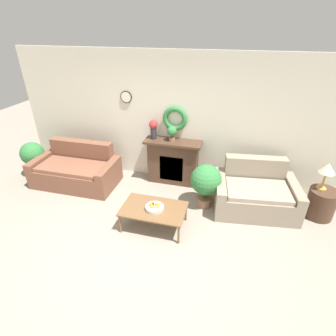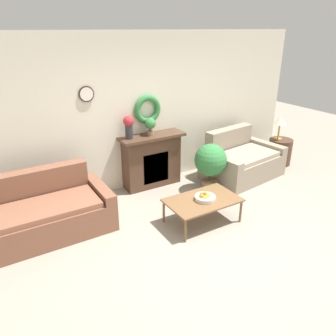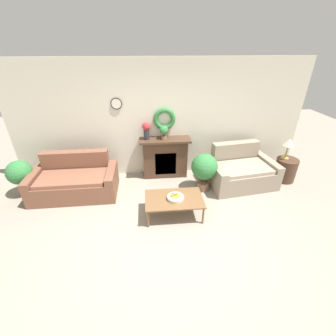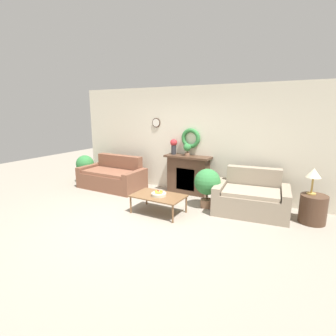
{
  "view_description": "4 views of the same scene",
  "coord_description": "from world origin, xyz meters",
  "px_view_note": "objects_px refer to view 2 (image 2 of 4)",
  "views": [
    {
      "loc": [
        1.27,
        -2.68,
        3.12
      ],
      "look_at": [
        0.25,
        1.14,
        0.91
      ],
      "focal_mm": 28.0,
      "sensor_mm": 36.0,
      "label": 1
    },
    {
      "loc": [
        -2.49,
        -2.76,
        2.73
      ],
      "look_at": [
        -0.12,
        1.23,
        0.74
      ],
      "focal_mm": 35.0,
      "sensor_mm": 36.0,
      "label": 2
    },
    {
      "loc": [
        -0.29,
        -2.72,
        2.92
      ],
      "look_at": [
        0.09,
        1.34,
        0.66
      ],
      "focal_mm": 24.0,
      "sensor_mm": 36.0,
      "label": 3
    },
    {
      "loc": [
        2.86,
        -3.75,
        2.13
      ],
      "look_at": [
        0.08,
        1.15,
        0.86
      ],
      "focal_mm": 28.0,
      "sensor_mm": 36.0,
      "label": 4
    }
  ],
  "objects_px": {
    "couch_left": "(47,213)",
    "vase_on_mantel_left": "(129,125)",
    "potted_plant_on_mantel": "(150,125)",
    "potted_plant_floor_by_loveseat": "(210,162)",
    "fireplace": "(152,160)",
    "fruit_bowl": "(205,197)",
    "side_table_by_loveseat": "(280,152)",
    "table_lamp": "(280,121)",
    "coffee_table": "(203,201)",
    "loveseat_right": "(241,161)"
  },
  "relations": [
    {
      "from": "table_lamp",
      "to": "vase_on_mantel_left",
      "type": "bearing_deg",
      "value": 172.29
    },
    {
      "from": "coffee_table",
      "to": "side_table_by_loveseat",
      "type": "xyz_separation_m",
      "value": [
        2.82,
        1.04,
        -0.08
      ]
    },
    {
      "from": "side_table_by_loveseat",
      "to": "fruit_bowl",
      "type": "bearing_deg",
      "value": -159.23
    },
    {
      "from": "potted_plant_on_mantel",
      "to": "table_lamp",
      "type": "bearing_deg",
      "value": -8.39
    },
    {
      "from": "couch_left",
      "to": "potted_plant_on_mantel",
      "type": "bearing_deg",
      "value": 15.41
    },
    {
      "from": "coffee_table",
      "to": "side_table_by_loveseat",
      "type": "distance_m",
      "value": 3.0
    },
    {
      "from": "couch_left",
      "to": "fruit_bowl",
      "type": "bearing_deg",
      "value": -25.21
    },
    {
      "from": "couch_left",
      "to": "table_lamp",
      "type": "distance_m",
      "value": 4.86
    },
    {
      "from": "table_lamp",
      "to": "potted_plant_on_mantel",
      "type": "xyz_separation_m",
      "value": [
        -2.82,
        0.42,
        0.23
      ]
    },
    {
      "from": "couch_left",
      "to": "loveseat_right",
      "type": "relative_size",
      "value": 1.11
    },
    {
      "from": "table_lamp",
      "to": "vase_on_mantel_left",
      "type": "distance_m",
      "value": 3.26
    },
    {
      "from": "coffee_table",
      "to": "potted_plant_on_mantel",
      "type": "xyz_separation_m",
      "value": [
        -0.07,
        1.5,
        0.82
      ]
    },
    {
      "from": "side_table_by_loveseat",
      "to": "potted_plant_floor_by_loveseat",
      "type": "bearing_deg",
      "value": -173.74
    },
    {
      "from": "table_lamp",
      "to": "vase_on_mantel_left",
      "type": "height_order",
      "value": "vase_on_mantel_left"
    },
    {
      "from": "coffee_table",
      "to": "vase_on_mantel_left",
      "type": "relative_size",
      "value": 2.71
    },
    {
      "from": "vase_on_mantel_left",
      "to": "potted_plant_on_mantel",
      "type": "bearing_deg",
      "value": -2.88
    },
    {
      "from": "vase_on_mantel_left",
      "to": "potted_plant_floor_by_loveseat",
      "type": "bearing_deg",
      "value": -30.15
    },
    {
      "from": "potted_plant_on_mantel",
      "to": "side_table_by_loveseat",
      "type": "bearing_deg",
      "value": -9.16
    },
    {
      "from": "couch_left",
      "to": "vase_on_mantel_left",
      "type": "distance_m",
      "value": 1.93
    },
    {
      "from": "couch_left",
      "to": "potted_plant_floor_by_loveseat",
      "type": "relative_size",
      "value": 2.04
    },
    {
      "from": "fruit_bowl",
      "to": "loveseat_right",
      "type": "bearing_deg",
      "value": 31.9
    },
    {
      "from": "fruit_bowl",
      "to": "side_table_by_loveseat",
      "type": "bearing_deg",
      "value": 20.77
    },
    {
      "from": "vase_on_mantel_left",
      "to": "potted_plant_on_mantel",
      "type": "relative_size",
      "value": 1.28
    },
    {
      "from": "coffee_table",
      "to": "potted_plant_floor_by_loveseat",
      "type": "distance_m",
      "value": 1.13
    },
    {
      "from": "fruit_bowl",
      "to": "vase_on_mantel_left",
      "type": "xyz_separation_m",
      "value": [
        -0.49,
        1.54,
        0.79
      ]
    },
    {
      "from": "side_table_by_loveseat",
      "to": "table_lamp",
      "type": "distance_m",
      "value": 0.67
    },
    {
      "from": "side_table_by_loveseat",
      "to": "potted_plant_on_mantel",
      "type": "bearing_deg",
      "value": 170.84
    },
    {
      "from": "fireplace",
      "to": "table_lamp",
      "type": "xyz_separation_m",
      "value": [
        2.8,
        -0.43,
        0.44
      ]
    },
    {
      "from": "fireplace",
      "to": "potted_plant_on_mantel",
      "type": "relative_size",
      "value": 3.82
    },
    {
      "from": "loveseat_right",
      "to": "coffee_table",
      "type": "relative_size",
      "value": 1.48
    },
    {
      "from": "table_lamp",
      "to": "potted_plant_on_mantel",
      "type": "relative_size",
      "value": 1.63
    },
    {
      "from": "side_table_by_loveseat",
      "to": "table_lamp",
      "type": "bearing_deg",
      "value": 141.34
    },
    {
      "from": "fireplace",
      "to": "vase_on_mantel_left",
      "type": "distance_m",
      "value": 0.83
    },
    {
      "from": "fireplace",
      "to": "table_lamp",
      "type": "height_order",
      "value": "table_lamp"
    },
    {
      "from": "coffee_table",
      "to": "potted_plant_on_mantel",
      "type": "relative_size",
      "value": 3.48
    },
    {
      "from": "potted_plant_on_mantel",
      "to": "potted_plant_floor_by_loveseat",
      "type": "bearing_deg",
      "value": -39.9
    },
    {
      "from": "fruit_bowl",
      "to": "potted_plant_on_mantel",
      "type": "relative_size",
      "value": 1.0
    },
    {
      "from": "vase_on_mantel_left",
      "to": "potted_plant_on_mantel",
      "type": "xyz_separation_m",
      "value": [
        0.4,
        -0.02,
        -0.04
      ]
    },
    {
      "from": "table_lamp",
      "to": "fireplace",
      "type": "bearing_deg",
      "value": 171.25
    },
    {
      "from": "loveseat_right",
      "to": "potted_plant_on_mantel",
      "type": "height_order",
      "value": "potted_plant_on_mantel"
    },
    {
      "from": "fireplace",
      "to": "couch_left",
      "type": "relative_size",
      "value": 0.67
    },
    {
      "from": "fireplace",
      "to": "loveseat_right",
      "type": "xyz_separation_m",
      "value": [
        1.71,
        -0.51,
        -0.18
      ]
    },
    {
      "from": "fruit_bowl",
      "to": "fireplace",
      "type": "bearing_deg",
      "value": 92.43
    },
    {
      "from": "potted_plant_floor_by_loveseat",
      "to": "table_lamp",
      "type": "bearing_deg",
      "value": 7.83
    },
    {
      "from": "coffee_table",
      "to": "fireplace",
      "type": "bearing_deg",
      "value": 91.64
    },
    {
      "from": "couch_left",
      "to": "side_table_by_loveseat",
      "type": "bearing_deg",
      "value": 0.67
    },
    {
      "from": "fireplace",
      "to": "potted_plant_floor_by_loveseat",
      "type": "xyz_separation_m",
      "value": [
        0.8,
        -0.71,
        0.05
      ]
    },
    {
      "from": "fireplace",
      "to": "vase_on_mantel_left",
      "type": "relative_size",
      "value": 2.98
    },
    {
      "from": "vase_on_mantel_left",
      "to": "potted_plant_floor_by_loveseat",
      "type": "height_order",
      "value": "vase_on_mantel_left"
    },
    {
      "from": "coffee_table",
      "to": "fruit_bowl",
      "type": "relative_size",
      "value": 3.48
    }
  ]
}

